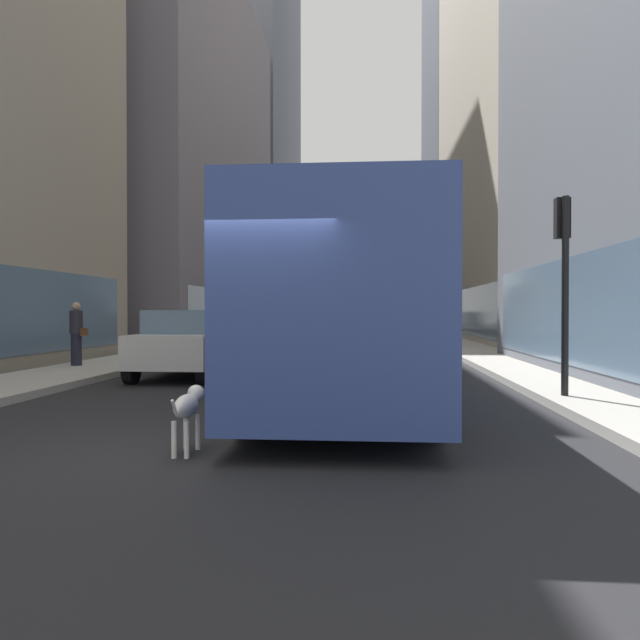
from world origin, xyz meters
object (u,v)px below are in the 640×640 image
at_px(transit_bus, 350,302).
at_px(dalmatian_dog, 188,407).
at_px(car_silver_sedan, 383,320).
at_px(pedestrian_with_handbag, 77,333).
at_px(car_white_van, 191,343).
at_px(box_truck, 363,311).
at_px(traffic_light_near, 564,262).
at_px(car_grey_wagon, 336,321).
at_px(car_blue_hatchback, 308,323).
at_px(car_yellow_taxi, 365,323).

height_order(transit_bus, dalmatian_dog, transit_bus).
bearing_deg(car_silver_sedan, pedestrian_with_handbag, -102.99).
bearing_deg(car_white_van, box_truck, 78.61).
distance_m(transit_bus, traffic_light_near, 3.90).
bearing_deg(car_grey_wagon, transit_bus, -86.31).
bearing_deg(car_white_van, transit_bus, -34.50).
distance_m(car_grey_wagon, pedestrian_with_handbag, 33.87).
height_order(car_grey_wagon, pedestrian_with_handbag, pedestrian_with_handbag).
xyz_separation_m(car_blue_hatchback, dalmatian_dog, (2.35, -35.68, -0.31)).
xyz_separation_m(car_white_van, dalmatian_dog, (2.35, -7.85, -0.31)).
height_order(car_silver_sedan, car_blue_hatchback, same).
distance_m(car_blue_hatchback, car_yellow_taxi, 4.05).
bearing_deg(car_silver_sedan, box_truck, -94.53).
height_order(transit_bus, car_white_van, transit_bus).
bearing_deg(dalmatian_dog, car_blue_hatchback, 93.77).
xyz_separation_m(car_silver_sedan, car_white_van, (-5.60, -40.06, 0.00)).
relative_size(car_grey_wagon, pedestrian_with_handbag, 2.75).
relative_size(car_blue_hatchback, traffic_light_near, 1.20).
bearing_deg(car_silver_sedan, car_grey_wagon, -125.46).
bearing_deg(traffic_light_near, car_yellow_taxi, 96.55).
distance_m(car_white_van, traffic_light_near, 8.74).
bearing_deg(pedestrian_with_handbag, dalmatian_dog, -56.79).
distance_m(car_grey_wagon, box_truck, 14.82).
xyz_separation_m(transit_bus, pedestrian_with_handbag, (-7.42, 3.71, -0.76)).
relative_size(transit_bus, car_white_van, 2.60).
distance_m(car_white_van, box_truck, 20.27).
relative_size(car_silver_sedan, traffic_light_near, 1.28).
bearing_deg(car_silver_sedan, car_blue_hatchback, -114.58).
xyz_separation_m(transit_bus, traffic_light_near, (3.70, -1.06, 0.66)).
relative_size(car_white_van, car_yellow_taxi, 0.94).
xyz_separation_m(car_grey_wagon, dalmatian_dog, (0.75, -42.30, -0.31)).
distance_m(transit_bus, car_grey_wagon, 37.29).
distance_m(car_silver_sedan, box_truck, 20.29).
bearing_deg(car_yellow_taxi, pedestrian_with_handbag, -105.10).
relative_size(car_silver_sedan, car_blue_hatchback, 1.07).
relative_size(dalmatian_dog, pedestrian_with_handbag, 0.57).
bearing_deg(traffic_light_near, car_blue_hatchback, 103.68).
height_order(car_white_van, traffic_light_near, traffic_light_near).
distance_m(car_blue_hatchback, traffic_light_near, 32.59).
bearing_deg(transit_bus, box_truck, 90.00).
distance_m(car_white_van, car_grey_wagon, 34.49).
relative_size(car_grey_wagon, car_yellow_taxi, 0.98).
height_order(car_silver_sedan, car_grey_wagon, same).
xyz_separation_m(car_blue_hatchback, car_yellow_taxi, (4.00, 0.62, 0.00)).
bearing_deg(car_yellow_taxi, car_grey_wagon, 111.79).
bearing_deg(traffic_light_near, car_white_van, 153.71).
bearing_deg(car_blue_hatchback, car_silver_sedan, 65.42).
xyz_separation_m(car_grey_wagon, pedestrian_with_handbag, (-5.02, -33.49, 0.19)).
bearing_deg(car_yellow_taxi, car_blue_hatchback, -171.17).
distance_m(car_blue_hatchback, dalmatian_dog, 35.75).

